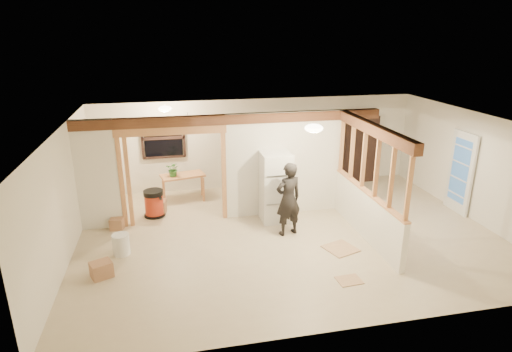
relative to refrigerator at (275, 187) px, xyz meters
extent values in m
cube|color=#C6B493|center=(0.10, -0.81, -0.83)|extent=(9.00, 6.50, 0.01)
cube|color=white|center=(0.10, -0.81, 1.68)|extent=(9.00, 6.50, 0.01)
cube|color=silver|center=(0.10, 2.44, 0.43)|extent=(9.00, 0.01, 2.50)
cube|color=silver|center=(0.10, -4.06, 0.43)|extent=(9.00, 0.01, 2.50)
cube|color=silver|center=(-4.40, -0.81, 0.43)|extent=(0.01, 6.50, 2.50)
cube|color=silver|center=(4.60, -0.81, 0.43)|extent=(0.01, 6.50, 2.50)
cube|color=silver|center=(-3.95, 0.39, 0.43)|extent=(0.90, 0.12, 2.50)
cube|color=silver|center=(0.30, 0.39, 0.43)|extent=(2.80, 0.12, 2.50)
cube|color=tan|center=(-2.30, 0.39, 0.28)|extent=(2.46, 0.14, 2.20)
cube|color=brown|center=(-0.90, 0.39, 1.56)|extent=(7.00, 0.18, 0.22)
cube|color=brown|center=(1.70, -1.21, 1.56)|extent=(0.18, 3.30, 0.22)
cube|color=silver|center=(1.70, -1.21, -0.32)|extent=(0.12, 3.20, 1.00)
cube|color=tan|center=(1.70, -1.21, 0.84)|extent=(0.14, 3.20, 1.32)
cube|color=black|center=(-2.50, 2.36, 0.73)|extent=(1.12, 0.10, 1.10)
cube|color=white|center=(4.52, -0.41, 0.18)|extent=(0.12, 0.86, 2.00)
ellipsoid|color=#FFEABF|center=(0.40, -1.31, 1.66)|extent=(0.36, 0.36, 0.16)
ellipsoid|color=#FFEABF|center=(-2.40, 1.49, 1.66)|extent=(0.32, 0.32, 0.14)
ellipsoid|color=#FFD88C|center=(-1.90, 0.79, 1.36)|extent=(0.07, 0.07, 0.07)
cube|color=white|center=(0.00, 0.00, 0.00)|extent=(0.68, 0.66, 1.65)
imported|color=black|center=(0.09, -0.78, 0.00)|extent=(0.68, 0.54, 1.65)
cube|color=tan|center=(-2.06, 1.73, -0.47)|extent=(1.20, 0.77, 0.70)
imported|color=#367230|center=(-2.29, 1.65, 0.07)|extent=(0.43, 0.41, 0.39)
cylinder|color=#B02E17|center=(-2.80, 0.80, -0.49)|extent=(0.63, 0.63, 0.67)
cube|color=black|center=(3.10, 2.21, 0.16)|extent=(0.98, 0.33, 1.96)
cylinder|color=white|center=(-3.42, -0.98, -0.61)|extent=(0.41, 0.41, 0.43)
cube|color=#A87451|center=(-2.73, 0.93, -0.65)|extent=(0.44, 0.39, 0.34)
cube|color=#A87451|center=(-3.62, 0.24, -0.69)|extent=(0.33, 0.33, 0.27)
cube|color=#A87451|center=(-3.71, -1.77, -0.67)|extent=(0.45, 0.42, 0.30)
cube|color=tan|center=(0.96, -1.69, -0.81)|extent=(0.75, 0.75, 0.02)
cube|color=tan|center=(0.66, -2.82, -0.82)|extent=(0.45, 0.37, 0.01)
camera|label=1|loc=(-2.35, -9.00, 3.45)|focal=30.00mm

